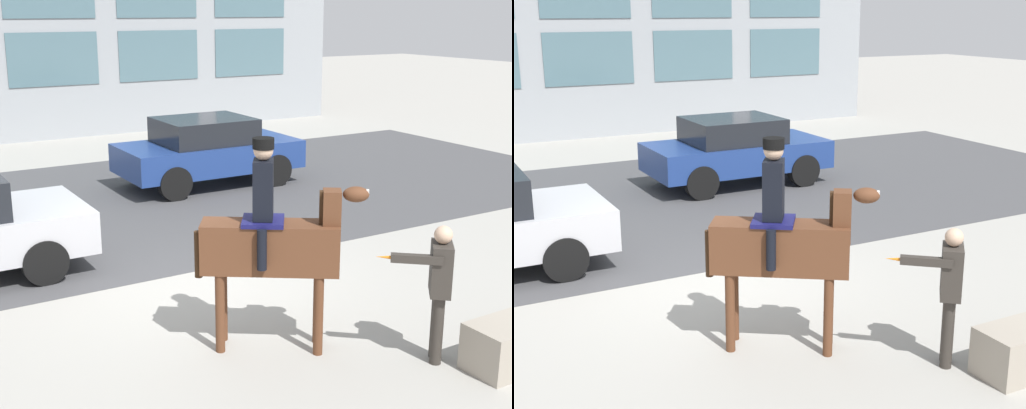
% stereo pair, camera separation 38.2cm
% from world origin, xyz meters
% --- Properties ---
extents(ground_plane, '(80.00, 80.00, 0.00)m').
position_xyz_m(ground_plane, '(0.00, 0.00, 0.00)').
color(ground_plane, '#9E9B93').
extents(road_surface, '(23.01, 8.50, 0.01)m').
position_xyz_m(road_surface, '(0.00, 4.75, 0.00)').
color(road_surface, '#444447').
rests_on(road_surface, ground_plane).
extents(mounted_horse_lead, '(1.73, 1.31, 2.48)m').
position_xyz_m(mounted_horse_lead, '(-0.07, -2.20, 1.30)').
color(mounted_horse_lead, '#59331E').
rests_on(mounted_horse_lead, ground_plane).
extents(pedestrian_bystander, '(0.88, 0.57, 1.59)m').
position_xyz_m(pedestrian_bystander, '(1.32, -3.41, 0.93)').
color(pedestrian_bystander, '#332D28').
rests_on(pedestrian_bystander, ground_plane).
extents(street_car_far_lane, '(3.98, 1.98, 1.52)m').
position_xyz_m(street_car_far_lane, '(2.93, 5.34, 0.80)').
color(street_car_far_lane, navy).
rests_on(street_car_far_lane, ground_plane).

